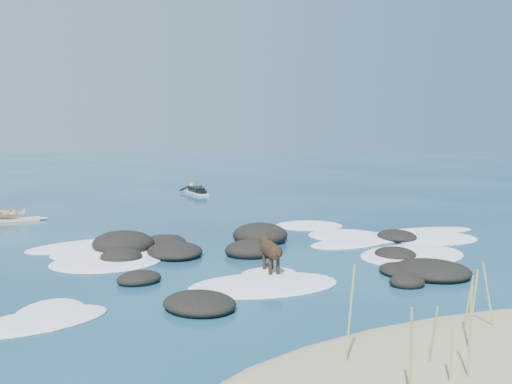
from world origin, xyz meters
name	(u,v)px	position (x,y,z in m)	size (l,w,h in m)	color
ground	(266,246)	(0.00, 0.00, 0.00)	(160.00, 160.00, 0.00)	#0A2642
dune_grass	(510,326)	(-0.47, -7.87, 0.58)	(4.43, 2.01, 1.16)	#96A04D
reef_rocks	(244,250)	(-0.87, -0.73, 0.11)	(8.24, 6.79, 0.61)	black
breaking_foam	(276,250)	(0.04, -0.49, 0.01)	(12.90, 8.09, 0.12)	white
paddling_surfer_rig	(196,191)	(1.94, 12.56, 0.15)	(1.12, 2.47, 0.43)	white
dog	(270,249)	(-1.03, -2.56, 0.49)	(0.37, 1.15, 0.73)	black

